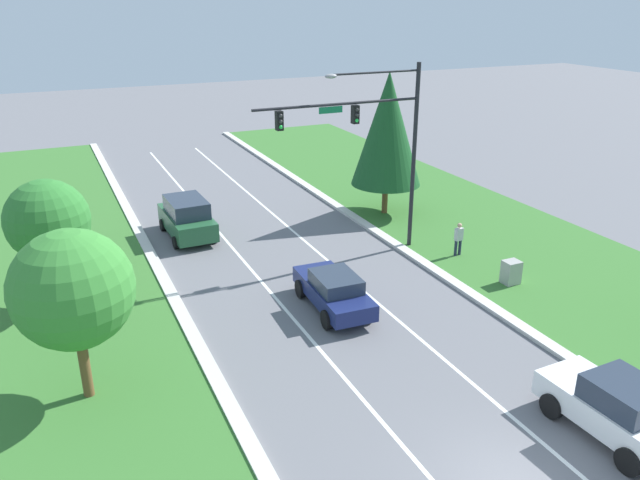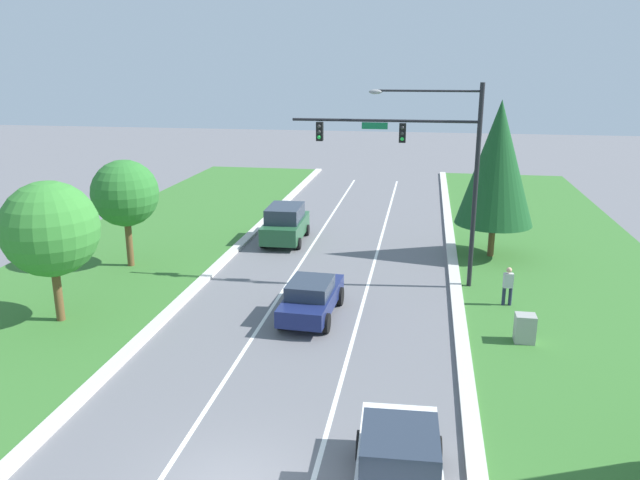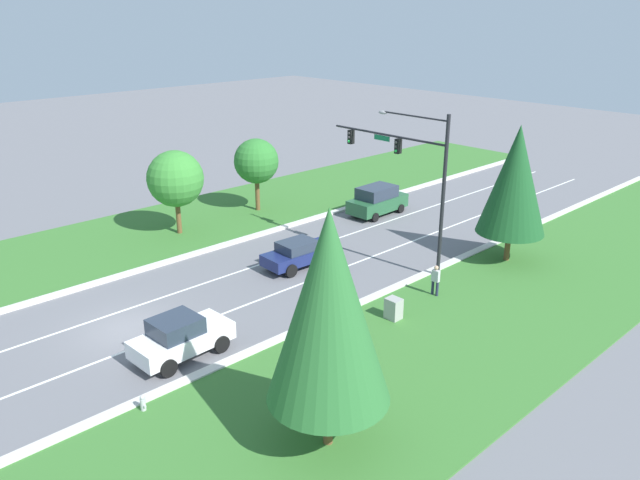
% 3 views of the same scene
% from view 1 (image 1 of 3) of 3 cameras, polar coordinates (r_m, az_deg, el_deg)
% --- Properties ---
extents(lane_stripe_inner_right, '(0.14, 81.00, 0.01)m').
position_cam_1_polar(lane_stripe_inner_right, '(18.63, 22.19, -18.85)').
color(lane_stripe_inner_right, white).
rests_on(lane_stripe_inner_right, ground_plane).
extents(traffic_signal_mast, '(7.98, 0.41, 8.82)m').
position_cam_1_polar(traffic_signal_mast, '(28.40, 5.00, 9.71)').
color(traffic_signal_mast, black).
rests_on(traffic_signal_mast, ground_plane).
extents(white_sedan, '(2.22, 4.30, 1.83)m').
position_cam_1_polar(white_sedan, '(19.70, 25.47, -13.67)').
color(white_sedan, white).
rests_on(white_sedan, ground_plane).
extents(forest_suv, '(2.27, 4.61, 2.04)m').
position_cam_1_polar(forest_suv, '(32.46, -12.07, 2.02)').
color(forest_suv, '#235633').
rests_on(forest_suv, ground_plane).
extents(navy_sedan, '(2.10, 4.62, 1.56)m').
position_cam_1_polar(navy_sedan, '(24.48, 1.26, -4.62)').
color(navy_sedan, navy).
rests_on(navy_sedan, ground_plane).
extents(utility_cabinet, '(0.70, 0.60, 1.09)m').
position_cam_1_polar(utility_cabinet, '(27.81, 17.06, -2.90)').
color(utility_cabinet, '#9E9E99').
rests_on(utility_cabinet, ground_plane).
extents(pedestrian, '(0.40, 0.26, 1.69)m').
position_cam_1_polar(pedestrian, '(29.99, 12.55, 0.16)').
color(pedestrian, '#232842').
rests_on(pedestrian, ground_plane).
extents(conifer_near_right_tree, '(3.83, 3.83, 7.91)m').
position_cam_1_polar(conifer_near_right_tree, '(34.37, 6.20, 10.04)').
color(conifer_near_right_tree, brown).
rests_on(conifer_near_right_tree, ground_plane).
extents(oak_near_left_tree, '(3.57, 3.57, 5.48)m').
position_cam_1_polar(oak_near_left_tree, '(19.35, -21.69, -4.24)').
color(oak_near_left_tree, brown).
rests_on(oak_near_left_tree, ground_plane).
extents(oak_far_left_tree, '(3.15, 3.15, 5.24)m').
position_cam_1_polar(oak_far_left_tree, '(25.66, -23.65, 1.60)').
color(oak_far_left_tree, brown).
rests_on(oak_far_left_tree, ground_plane).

